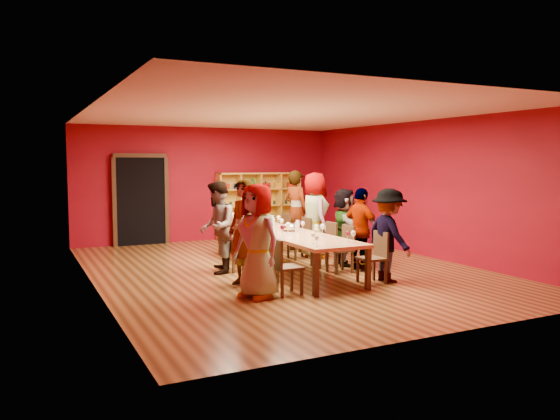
% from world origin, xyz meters
% --- Properties ---
extents(room_shell, '(7.10, 9.10, 3.04)m').
position_xyz_m(room_shell, '(0.00, 0.00, 1.50)').
color(room_shell, '#573517').
rests_on(room_shell, ground).
extents(tasting_table, '(1.10, 4.50, 0.75)m').
position_xyz_m(tasting_table, '(0.00, 0.00, 0.70)').
color(tasting_table, '#BF814F').
rests_on(tasting_table, ground).
extents(doorway, '(1.40, 0.17, 2.30)m').
position_xyz_m(doorway, '(-1.80, 4.43, 1.12)').
color(doorway, black).
rests_on(doorway, ground).
extents(shelving_unit, '(2.40, 0.40, 1.80)m').
position_xyz_m(shelving_unit, '(1.40, 4.32, 0.98)').
color(shelving_unit, gold).
rests_on(shelving_unit, ground).
extents(chair_person_left_0, '(0.42, 0.42, 0.89)m').
position_xyz_m(chair_person_left_0, '(-0.91, -1.85, 0.50)').
color(chair_person_left_0, '#311E10').
rests_on(chair_person_left_0, ground).
extents(person_left_0, '(0.76, 0.97, 1.76)m').
position_xyz_m(person_left_0, '(-1.34, -1.85, 0.88)').
color(person_left_0, '#525257').
rests_on(person_left_0, ground).
extents(chair_person_left_1, '(0.42, 0.42, 0.89)m').
position_xyz_m(chair_person_left_1, '(-0.91, -0.98, 0.50)').
color(chair_person_left_1, '#311E10').
rests_on(chair_person_left_1, ground).
extents(person_left_1, '(0.67, 0.78, 1.80)m').
position_xyz_m(person_left_1, '(-1.21, -0.98, 0.90)').
color(person_left_1, beige).
rests_on(person_left_1, ground).
extents(chair_person_left_2, '(0.42, 0.42, 0.89)m').
position_xyz_m(chair_person_left_2, '(-0.91, 0.21, 0.50)').
color(chair_person_left_2, '#311E10').
rests_on(chair_person_left_2, ground).
extents(person_left_2, '(0.74, 0.96, 1.74)m').
position_xyz_m(person_left_2, '(-1.25, 0.21, 0.87)').
color(person_left_2, pink).
rests_on(person_left_2, ground).
extents(chair_person_right_0, '(0.42, 0.42, 0.89)m').
position_xyz_m(chair_person_right_0, '(0.91, -1.80, 0.50)').
color(chair_person_right_0, '#311E10').
rests_on(chair_person_right_0, ground).
extents(person_right_0, '(0.45, 1.06, 1.63)m').
position_xyz_m(person_right_0, '(1.18, -1.80, 0.81)').
color(person_right_0, '#45454A').
rests_on(person_right_0, ground).
extents(chair_person_right_1, '(0.42, 0.42, 0.89)m').
position_xyz_m(chair_person_right_1, '(0.91, -0.77, 0.50)').
color(chair_person_right_1, '#311E10').
rests_on(chair_person_right_1, ground).
extents(person_right_1, '(0.58, 0.99, 1.59)m').
position_xyz_m(person_right_1, '(1.31, -0.77, 0.80)').
color(person_right_1, '#4A4A4F').
rests_on(person_right_1, ground).
extents(chair_person_right_2, '(0.42, 0.42, 0.89)m').
position_xyz_m(chair_person_right_2, '(0.91, -0.16, 0.50)').
color(chair_person_right_2, '#311E10').
rests_on(chair_person_right_2, ground).
extents(person_right_2, '(0.80, 1.51, 1.56)m').
position_xyz_m(person_right_2, '(1.32, -0.16, 0.78)').
color(person_right_2, beige).
rests_on(person_right_2, ground).
extents(chair_person_right_3, '(0.42, 0.42, 0.89)m').
position_xyz_m(chair_person_right_3, '(0.91, 0.88, 0.50)').
color(chair_person_right_3, '#311E10').
rests_on(chair_person_right_3, ground).
extents(person_right_3, '(0.62, 0.97, 1.86)m').
position_xyz_m(person_right_3, '(1.22, 0.88, 0.93)').
color(person_right_3, '#141D38').
rests_on(person_right_3, ground).
extents(chair_person_right_4, '(0.42, 0.42, 0.89)m').
position_xyz_m(chair_person_right_4, '(0.91, 1.86, 0.50)').
color(chair_person_right_4, '#311E10').
rests_on(chair_person_right_4, ground).
extents(person_right_4, '(0.69, 0.81, 1.89)m').
position_xyz_m(person_right_4, '(1.28, 1.86, 0.95)').
color(person_right_4, '#131934').
rests_on(person_right_4, ground).
extents(wine_glass_0, '(0.08, 0.08, 0.20)m').
position_xyz_m(wine_glass_0, '(0.28, -0.84, 0.89)').
color(wine_glass_0, silver).
rests_on(wine_glass_0, tasting_table).
extents(wine_glass_1, '(0.09, 0.09, 0.22)m').
position_xyz_m(wine_glass_1, '(-0.11, -0.46, 0.91)').
color(wine_glass_1, silver).
rests_on(wine_glass_1, tasting_table).
extents(wine_glass_2, '(0.08, 0.08, 0.19)m').
position_xyz_m(wine_glass_2, '(-0.28, -0.08, 0.89)').
color(wine_glass_2, silver).
rests_on(wine_glass_2, tasting_table).
extents(wine_glass_3, '(0.07, 0.07, 0.18)m').
position_xyz_m(wine_glass_3, '(0.35, -1.77, 0.88)').
color(wine_glass_3, silver).
rests_on(wine_glass_3, tasting_table).
extents(wine_glass_4, '(0.08, 0.08, 0.19)m').
position_xyz_m(wine_glass_4, '(0.36, -0.17, 0.89)').
color(wine_glass_4, silver).
rests_on(wine_glass_4, tasting_table).
extents(wine_glass_5, '(0.07, 0.07, 0.18)m').
position_xyz_m(wine_glass_5, '(-0.37, -1.98, 0.88)').
color(wine_glass_5, silver).
rests_on(wine_glass_5, tasting_table).
extents(wine_glass_6, '(0.08, 0.08, 0.20)m').
position_xyz_m(wine_glass_6, '(0.37, -1.91, 0.90)').
color(wine_glass_6, silver).
rests_on(wine_glass_6, tasting_table).
extents(wine_glass_7, '(0.07, 0.07, 0.19)m').
position_xyz_m(wine_glass_7, '(-0.28, -1.71, 0.88)').
color(wine_glass_7, silver).
rests_on(wine_glass_7, tasting_table).
extents(wine_glass_8, '(0.09, 0.09, 0.22)m').
position_xyz_m(wine_glass_8, '(0.36, -0.92, 0.91)').
color(wine_glass_8, silver).
rests_on(wine_glass_8, tasting_table).
extents(wine_glass_9, '(0.08, 0.08, 0.20)m').
position_xyz_m(wine_glass_9, '(0.18, 0.39, 0.89)').
color(wine_glass_9, silver).
rests_on(wine_glass_9, tasting_table).
extents(wine_glass_10, '(0.09, 0.09, 0.21)m').
position_xyz_m(wine_glass_10, '(-0.03, -1.38, 0.90)').
color(wine_glass_10, silver).
rests_on(wine_glass_10, tasting_table).
extents(wine_glass_11, '(0.08, 0.08, 0.20)m').
position_xyz_m(wine_glass_11, '(-0.28, 0.90, 0.90)').
color(wine_glass_11, silver).
rests_on(wine_glass_11, tasting_table).
extents(wine_glass_12, '(0.08, 0.08, 0.21)m').
position_xyz_m(wine_glass_12, '(-0.19, 1.35, 0.90)').
color(wine_glass_12, silver).
rests_on(wine_glass_12, tasting_table).
extents(wine_glass_13, '(0.09, 0.09, 0.21)m').
position_xyz_m(wine_glass_13, '(-0.35, -0.72, 0.91)').
color(wine_glass_13, silver).
rests_on(wine_glass_13, tasting_table).
extents(wine_glass_14, '(0.08, 0.08, 0.21)m').
position_xyz_m(wine_glass_14, '(0.35, 0.89, 0.90)').
color(wine_glass_14, silver).
rests_on(wine_glass_14, tasting_table).
extents(wine_glass_15, '(0.09, 0.09, 0.22)m').
position_xyz_m(wine_glass_15, '(-0.29, 1.90, 0.91)').
color(wine_glass_15, silver).
rests_on(wine_glass_15, tasting_table).
extents(wine_glass_16, '(0.09, 0.09, 0.22)m').
position_xyz_m(wine_glass_16, '(0.27, 1.79, 0.91)').
color(wine_glass_16, silver).
rests_on(wine_glass_16, tasting_table).
extents(wine_glass_17, '(0.09, 0.09, 0.22)m').
position_xyz_m(wine_glass_17, '(-0.30, 1.71, 0.91)').
color(wine_glass_17, silver).
rests_on(wine_glass_17, tasting_table).
extents(wine_glass_18, '(0.08, 0.08, 0.20)m').
position_xyz_m(wine_glass_18, '(0.37, -0.01, 0.89)').
color(wine_glass_18, silver).
rests_on(wine_glass_18, tasting_table).
extents(wine_glass_19, '(0.08, 0.08, 0.20)m').
position_xyz_m(wine_glass_19, '(0.27, 1.87, 0.90)').
color(wine_glass_19, silver).
rests_on(wine_glass_19, tasting_table).
extents(spittoon_bowl, '(0.32, 0.32, 0.17)m').
position_xyz_m(spittoon_bowl, '(0.14, -0.06, 0.82)').
color(spittoon_bowl, silver).
rests_on(spittoon_bowl, tasting_table).
extents(carafe_a, '(0.12, 0.12, 0.28)m').
position_xyz_m(carafe_a, '(-0.09, 0.26, 0.88)').
color(carafe_a, silver).
rests_on(carafe_a, tasting_table).
extents(carafe_b, '(0.10, 0.10, 0.24)m').
position_xyz_m(carafe_b, '(0.15, -0.33, 0.86)').
color(carafe_b, silver).
rests_on(carafe_b, tasting_table).
extents(wine_bottle, '(0.10, 0.10, 0.33)m').
position_xyz_m(wine_bottle, '(0.16, 1.92, 0.88)').
color(wine_bottle, '#153A1B').
rests_on(wine_bottle, tasting_table).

